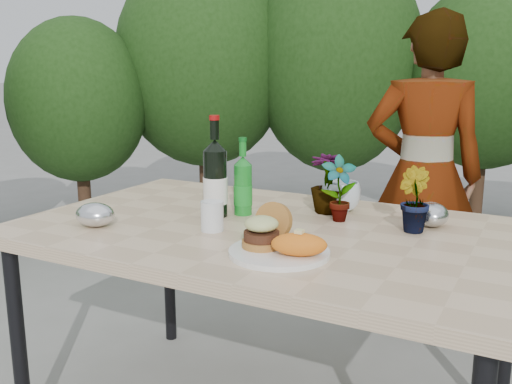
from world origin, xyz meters
The scene contains 17 objects.
patio_table centered at (0.00, 0.00, 0.69)m, with size 1.60×1.00×0.75m.
shrub_hedge centered at (0.07, 1.67, 1.15)m, with size 6.80×5.07×2.22m.
dinner_plate centered at (0.16, -0.24, 0.76)m, with size 0.28×0.28×0.01m, color white.
burger_stack centered at (0.10, -0.22, 0.81)m, with size 0.11×0.16×0.11m.
sweet_potato centered at (0.23, -0.26, 0.80)m, with size 0.15×0.08×0.06m, color orange.
grilled_veg centered at (0.18, -0.15, 0.78)m, with size 0.08×0.05×0.03m.
wine_bottle centered at (-0.22, 0.03, 0.88)m, with size 0.08×0.08×0.35m.
sparkling_water centered at (-0.15, 0.10, 0.85)m, with size 0.07×0.07×0.27m.
plastic_cup centered at (-0.13, -0.12, 0.80)m, with size 0.07×0.07×0.10m, color silver.
seedling_left centered at (0.18, 0.17, 0.86)m, with size 0.12×0.08×0.22m, color #2D6021.
seedling_mid centered at (0.43, 0.17, 0.85)m, with size 0.11×0.09×0.20m, color #1F561D.
seedling_right centered at (0.11, 0.26, 0.86)m, with size 0.12×0.12×0.22m, color #1F551D.
blue_bowl centered at (0.14, 0.30, 0.80)m, with size 0.14×0.14×0.11m, color silver.
foil_packet_left centered at (-0.50, -0.26, 0.79)m, with size 0.13×0.11×0.08m, color silver.
foil_packet_right centered at (0.47, 0.25, 0.79)m, with size 0.13×0.11×0.08m, color silver.
person centered at (0.27, 1.10, 0.75)m, with size 0.55×0.36×1.51m, color #9F734F.
terracotta_pot centered at (-1.71, 1.70, 0.07)m, with size 0.17×0.17×0.14m.
Camera 1 is at (0.80, -1.60, 1.26)m, focal length 40.00 mm.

